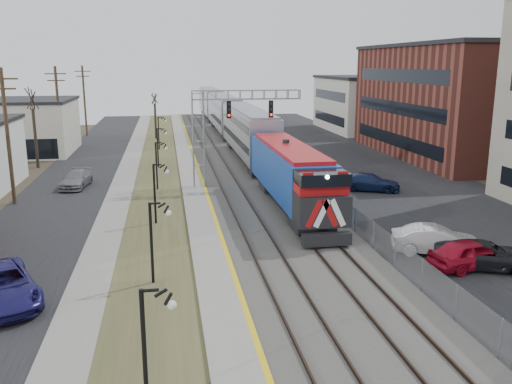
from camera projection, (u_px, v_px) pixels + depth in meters
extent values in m
plane|color=#473D2D|center=(266.00, 366.00, 18.85)|extent=(160.00, 160.00, 0.00)
cube|color=black|center=(77.00, 176.00, 50.59)|extent=(7.00, 120.00, 0.04)
cube|color=gray|center=(126.00, 174.00, 51.30)|extent=(2.00, 120.00, 0.08)
cube|color=#424625|center=(158.00, 173.00, 51.79)|extent=(4.00, 120.00, 0.06)
cube|color=gray|center=(190.00, 171.00, 52.25)|extent=(2.00, 120.00, 0.24)
cube|color=#595651|center=(241.00, 170.00, 53.05)|extent=(8.00, 120.00, 0.20)
cube|color=black|center=(358.00, 167.00, 55.00)|extent=(16.00, 120.00, 0.04)
cube|color=gold|center=(199.00, 170.00, 52.36)|extent=(0.24, 120.00, 0.01)
cube|color=#2D2119|center=(213.00, 169.00, 52.57)|extent=(0.08, 120.00, 0.15)
cube|color=#2D2119|center=(228.00, 169.00, 52.81)|extent=(0.08, 120.00, 0.15)
cube|color=#2D2119|center=(249.00, 168.00, 53.13)|extent=(0.08, 120.00, 0.15)
cube|color=#2D2119|center=(264.00, 167.00, 53.37)|extent=(0.08, 120.00, 0.15)
cube|color=#1341A1|center=(292.00, 177.00, 38.11)|extent=(3.00, 17.00, 4.25)
cube|color=black|center=(327.00, 239.00, 30.18)|extent=(2.80, 0.50, 0.70)
cube|color=#91949B|center=(248.00, 134.00, 57.47)|extent=(3.00, 22.00, 5.33)
cube|color=#91949B|center=(225.00, 114.00, 79.35)|extent=(3.00, 22.00, 5.33)
cube|color=#91949B|center=(211.00, 103.00, 101.23)|extent=(3.00, 22.00, 5.33)
cube|color=gray|center=(198.00, 141.00, 44.71)|extent=(1.00, 1.00, 8.00)
cube|color=gray|center=(246.00, 95.00, 44.49)|extent=(9.00, 0.80, 0.80)
cube|color=black|center=(229.00, 110.00, 44.08)|extent=(0.35, 0.25, 1.40)
cube|color=black|center=(271.00, 109.00, 44.64)|extent=(0.35, 0.25, 1.40)
cylinder|color=black|center=(144.00, 353.00, 15.82)|extent=(0.14, 0.14, 4.00)
cylinder|color=black|center=(152.00, 244.00, 25.42)|extent=(0.14, 0.14, 4.00)
cylinder|color=black|center=(155.00, 194.00, 35.02)|extent=(0.14, 0.14, 4.00)
cylinder|color=black|center=(157.00, 166.00, 44.61)|extent=(0.14, 0.14, 4.00)
cylinder|color=black|center=(158.00, 148.00, 54.21)|extent=(0.14, 0.14, 4.00)
cylinder|color=black|center=(159.00, 133.00, 65.73)|extent=(0.14, 0.14, 4.00)
cylinder|color=#4C3823|center=(8.00, 138.00, 39.36)|extent=(0.28, 0.28, 10.00)
cylinder|color=#4C3823|center=(59.00, 113.00, 58.55)|extent=(0.28, 0.28, 10.00)
cylinder|color=#4C3823|center=(85.00, 101.00, 77.75)|extent=(0.28, 0.28, 10.00)
cube|color=gray|center=(283.00, 162.00, 53.57)|extent=(0.04, 120.00, 1.60)
cube|color=beige|center=(10.00, 128.00, 62.77)|extent=(14.00, 12.00, 6.00)
cube|color=brown|center=(464.00, 103.00, 60.66)|extent=(16.00, 26.00, 12.00)
cube|color=beige|center=(378.00, 104.00, 85.11)|extent=(16.00, 18.00, 8.00)
cylinder|color=#382D23|center=(36.00, 138.00, 53.98)|extent=(0.30, 0.30, 5.95)
cylinder|color=#382D23|center=(155.00, 121.00, 75.14)|extent=(0.30, 0.30, 4.90)
imported|color=#A50C22|center=(471.00, 255.00, 27.57)|extent=(4.70, 2.50, 1.52)
imported|color=silver|center=(436.00, 241.00, 29.68)|extent=(4.98, 3.08, 1.55)
imported|color=black|center=(485.00, 256.00, 27.62)|extent=(5.47, 3.95, 1.38)
imported|color=#16254F|center=(370.00, 183.00, 44.56)|extent=(5.24, 3.67, 1.41)
imported|color=slate|center=(306.00, 159.00, 55.80)|extent=(4.24, 2.57, 1.35)
imported|color=navy|center=(1.00, 286.00, 23.54)|extent=(4.81, 6.37, 1.61)
imported|color=gray|center=(76.00, 180.00, 45.75)|extent=(2.49, 4.94, 1.37)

